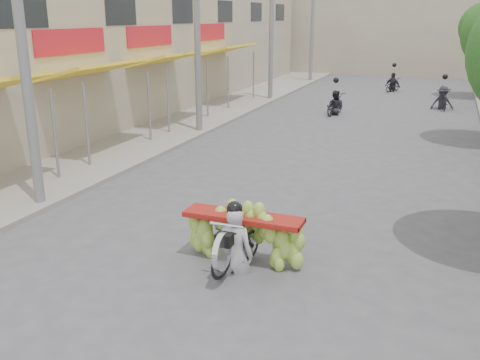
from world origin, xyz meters
The scene contains 12 objects.
ground centered at (0.00, 0.00, 0.00)m, with size 120.00×120.00×0.00m, color #515155.
sidewalk_left centered at (-7.00, 15.00, 0.06)m, with size 4.00×60.00×0.12m, color gray.
shophouse_row_left centered at (-11.98, 13.98, 3.00)m, with size 9.77×40.00×6.00m.
far_building centered at (0.00, 38.00, 3.50)m, with size 20.00×6.00×7.00m, color tan.
utility_pole_near centered at (-5.40, 3.00, 4.03)m, with size 0.60×0.24×8.00m.
utility_pole_mid centered at (-5.40, 12.00, 4.03)m, with size 0.60×0.24×8.00m.
utility_pole_far centered at (-5.40, 21.00, 4.03)m, with size 0.60×0.24×8.00m.
utility_pole_back centered at (-5.40, 30.00, 4.03)m, with size 0.60×0.24×8.00m.
banana_motorbike centered at (0.24, 1.70, 0.75)m, with size 2.22×1.79×2.24m.
bg_motorbike_a centered at (-1.26, 17.85, 0.73)m, with size 0.90×1.80×1.95m.
bg_motorbike_b centered at (3.35, 21.17, 0.82)m, with size 1.14×1.98×1.95m.
bg_motorbike_c centered at (0.43, 26.87, 0.84)m, with size 1.10×1.52×1.95m.
Camera 1 is at (3.46, -6.62, 4.41)m, focal length 40.00 mm.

